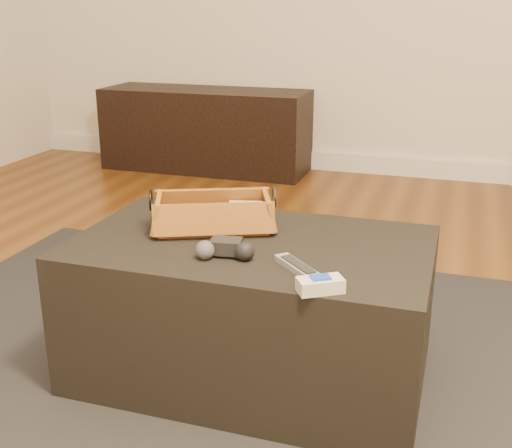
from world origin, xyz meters
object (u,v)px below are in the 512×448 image
(tv_remote, at_px, (207,224))
(wicker_basket, at_px, (213,215))
(ottoman, at_px, (252,308))
(cream_gadget, at_px, (320,285))
(media_cabinet, at_px, (206,130))
(game_controller, at_px, (225,249))
(silver_remote, at_px, (298,267))

(tv_remote, relative_size, wicker_basket, 0.47)
(ottoman, bearing_deg, cream_gadget, -46.11)
(media_cabinet, distance_m, tv_remote, 2.47)
(wicker_basket, height_order, game_controller, wicker_basket)
(media_cabinet, xyz_separation_m, cream_gadget, (1.35, -2.59, 0.18))
(tv_remote, height_order, silver_remote, tv_remote)
(media_cabinet, xyz_separation_m, tv_remote, (0.94, -2.28, 0.19))
(media_cabinet, distance_m, game_controller, 2.69)
(wicker_basket, bearing_deg, cream_gadget, -39.72)
(wicker_basket, distance_m, game_controller, 0.23)
(media_cabinet, relative_size, tv_remote, 7.11)
(game_controller, relative_size, silver_remote, 1.08)
(ottoman, xyz_separation_m, wicker_basket, (-0.14, 0.06, 0.25))
(media_cabinet, xyz_separation_m, silver_remote, (1.27, -2.49, 0.17))
(ottoman, height_order, game_controller, game_controller)
(tv_remote, relative_size, game_controller, 1.17)
(game_controller, bearing_deg, silver_remote, -6.79)
(media_cabinet, height_order, ottoman, media_cabinet)
(media_cabinet, relative_size, cream_gadget, 11.44)
(media_cabinet, relative_size, wicker_basket, 3.37)
(wicker_basket, bearing_deg, game_controller, -60.67)
(cream_gadget, bearing_deg, media_cabinet, 117.52)
(media_cabinet, xyz_separation_m, wicker_basket, (0.95, -2.26, 0.21))
(tv_remote, height_order, game_controller, game_controller)
(media_cabinet, bearing_deg, silver_remote, -62.95)
(cream_gadget, bearing_deg, ottoman, 133.89)
(ottoman, bearing_deg, wicker_basket, 156.02)
(tv_remote, bearing_deg, media_cabinet, 83.35)
(ottoman, xyz_separation_m, game_controller, (-0.03, -0.14, 0.24))
(tv_remote, distance_m, cream_gadget, 0.51)
(game_controller, xyz_separation_m, cream_gadget, (0.28, -0.13, -0.01))
(tv_remote, xyz_separation_m, silver_remote, (0.33, -0.21, -0.01))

